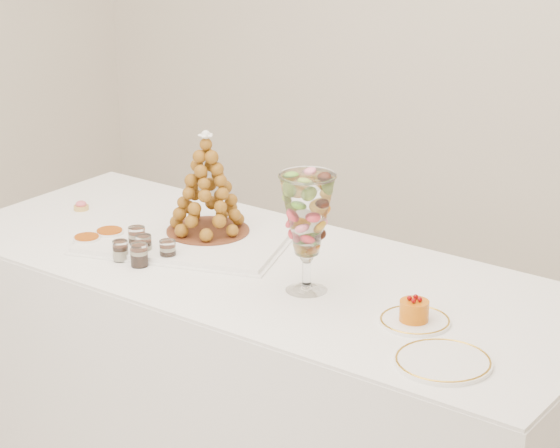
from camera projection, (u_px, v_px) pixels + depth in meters
The scene contains 15 objects.
buffet_table at pixel (262, 383), 3.54m from camera, with size 2.19×0.92×0.82m.
lace_tray at pixel (189, 237), 3.61m from camera, with size 0.64×0.48×0.02m, color white.
macaron_vase at pixel (307, 216), 3.14m from camera, with size 0.16×0.16×0.35m.
cake_plate at pixel (415, 321), 3.01m from camera, with size 0.20×0.20×0.01m, color white.
spare_plate at pixel (443, 362), 2.77m from camera, with size 0.25×0.25×0.01m, color white.
pink_tart at pixel (81, 206), 3.89m from camera, with size 0.05×0.05×0.03m.
verrine_a at pixel (137, 238), 3.52m from camera, with size 0.05×0.05×0.07m, color white.
verrine_b at pixel (144, 245), 3.47m from camera, with size 0.05×0.05×0.07m, color white.
verrine_c at pixel (168, 251), 3.42m from camera, with size 0.05×0.05×0.07m, color white.
verrine_d at pixel (120, 251), 3.43m from camera, with size 0.05×0.05×0.07m, color white.
verrine_e at pixel (139, 255), 3.38m from camera, with size 0.05×0.05×0.07m, color white.
ramekin_back at pixel (110, 235), 3.61m from camera, with size 0.09×0.09×0.03m, color white.
ramekin_front at pixel (87, 241), 3.56m from camera, with size 0.09×0.09×0.03m, color white.
croquembouche at pixel (207, 183), 3.57m from camera, with size 0.28×0.28×0.35m.
mousse_cake at pixel (414, 310), 2.99m from camera, with size 0.08×0.08×0.07m.
Camera 1 is at (1.85, -2.31, 2.11)m, focal length 70.00 mm.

